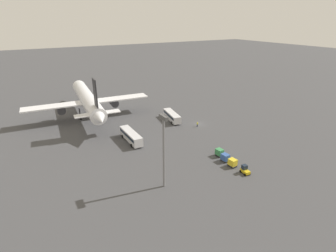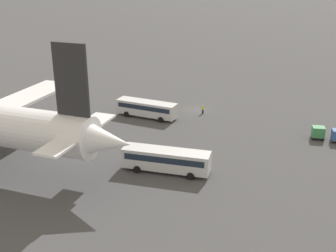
{
  "view_description": "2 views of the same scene",
  "coord_description": "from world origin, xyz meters",
  "px_view_note": "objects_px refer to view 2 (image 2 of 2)",
  "views": [
    {
      "loc": [
        -69.05,
        52.41,
        34.71
      ],
      "look_at": [
        -3.29,
        14.58,
        3.43
      ],
      "focal_mm": 28.0,
      "sensor_mm": 36.0,
      "label": 1
    },
    {
      "loc": [
        -14.64,
        75.36,
        26.4
      ],
      "look_at": [
        0.42,
        19.57,
        3.94
      ],
      "focal_mm": 45.0,
      "sensor_mm": 36.0,
      "label": 2
    }
  ],
  "objects_px": {
    "shuttle_bus_near": "(147,108)",
    "cargo_cart_green": "(318,132)",
    "worker_person": "(203,109)",
    "shuttle_bus_far": "(166,159)"
  },
  "relations": [
    {
      "from": "worker_person",
      "to": "shuttle_bus_near",
      "type": "bearing_deg",
      "value": 25.55
    },
    {
      "from": "shuttle_bus_far",
      "to": "cargo_cart_green",
      "type": "distance_m",
      "value": 26.76
    },
    {
      "from": "shuttle_bus_far",
      "to": "worker_person",
      "type": "relative_size",
      "value": 6.8
    },
    {
      "from": "cargo_cart_green",
      "to": "shuttle_bus_near",
      "type": "bearing_deg",
      "value": -5.03
    },
    {
      "from": "worker_person",
      "to": "cargo_cart_green",
      "type": "height_order",
      "value": "cargo_cart_green"
    },
    {
      "from": "shuttle_bus_near",
      "to": "cargo_cart_green",
      "type": "distance_m",
      "value": 29.69
    },
    {
      "from": "shuttle_bus_near",
      "to": "cargo_cart_green",
      "type": "bearing_deg",
      "value": -175.28
    },
    {
      "from": "worker_person",
      "to": "cargo_cart_green",
      "type": "relative_size",
      "value": 0.82
    },
    {
      "from": "shuttle_bus_near",
      "to": "worker_person",
      "type": "relative_size",
      "value": 6.64
    },
    {
      "from": "shuttle_bus_near",
      "to": "worker_person",
      "type": "xyz_separation_m",
      "value": [
        -9.53,
        -4.56,
        -0.94
      ]
    }
  ]
}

